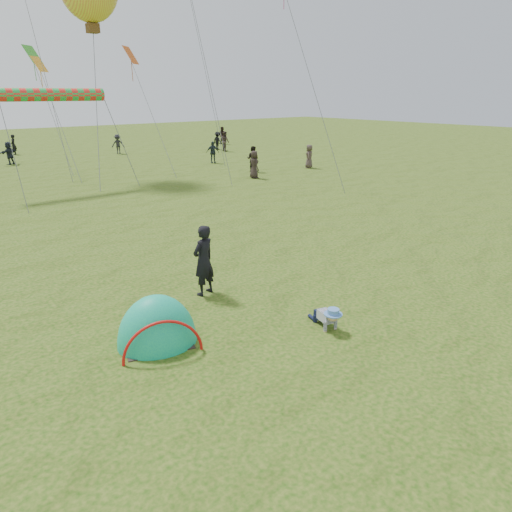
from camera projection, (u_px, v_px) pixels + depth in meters
ground at (315, 336)px, 9.79m from camera, size 140.00×140.00×0.00m
crawling_toddler at (327, 316)px, 10.06m from camera, size 0.68×0.84×0.56m
popup_tent at (158, 343)px, 9.54m from camera, size 1.97×1.77×2.13m
standing_adult at (204, 260)px, 11.56m from camera, size 0.76×0.60×1.84m
crowd_person_0 at (13, 145)px, 38.60m from camera, size 0.55×0.69×1.65m
crowd_person_1 at (225, 141)px, 40.76m from camera, size 0.75×0.92×1.74m
crowd_person_3 at (218, 141)px, 41.95m from camera, size 0.70×1.10×1.62m
crowd_person_4 at (309, 156)px, 31.59m from camera, size 0.92×0.89×1.59m
crowd_person_5 at (9, 153)px, 33.12m from camera, size 1.51×1.28×1.64m
crowd_person_7 at (253, 159)px, 30.10m from camera, size 0.95×1.02×1.66m
crowd_person_8 at (213, 152)px, 33.85m from camera, size 1.01×0.68×1.59m
crowd_person_9 at (118, 144)px, 39.10m from camera, size 1.20×0.99×1.62m
crowd_person_10 at (254, 165)px, 27.79m from camera, size 0.70×0.91×1.65m
crowd_person_13 at (223, 135)px, 46.58m from camera, size 1.00×1.05×1.72m
rainbow_tube_kite at (46, 95)px, 22.90m from camera, size 5.85×0.64×0.64m
diamond_kite_2 at (39, 64)px, 27.95m from camera, size 1.11×1.11×0.90m
diamond_kite_3 at (33, 54)px, 29.91m from camera, size 1.37×1.37×1.12m
diamond_kite_6 at (131, 55)px, 29.30m from camera, size 1.33×1.33×1.09m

